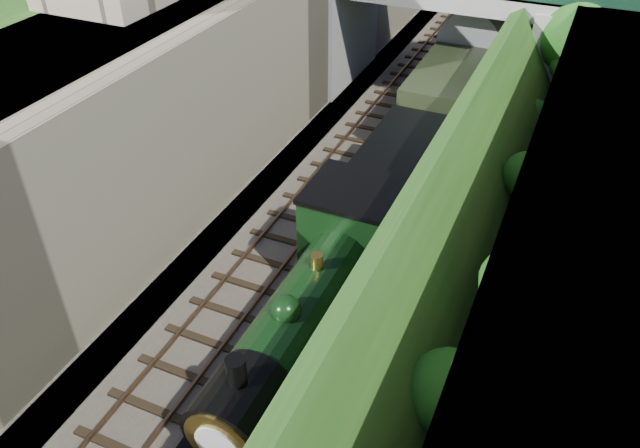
% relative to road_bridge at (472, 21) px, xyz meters
% --- Properties ---
extents(trackbed, '(10.00, 90.00, 0.20)m').
position_rel_road_bridge_xyz_m(trackbed, '(-0.94, -4.00, -3.98)').
color(trackbed, '#473F38').
rests_on(trackbed, ground).
extents(retaining_wall, '(1.00, 90.00, 7.00)m').
position_rel_road_bridge_xyz_m(retaining_wall, '(-6.44, -4.00, -0.58)').
color(retaining_wall, '#756B56').
rests_on(retaining_wall, ground).
extents(street_plateau_left, '(6.00, 90.00, 7.00)m').
position_rel_road_bridge_xyz_m(street_plateau_left, '(-9.94, -4.00, -0.58)').
color(street_plateau_left, '#262628').
rests_on(street_plateau_left, ground).
extents(embankment_slope, '(4.60, 91.52, 6.39)m').
position_rel_road_bridge_xyz_m(embankment_slope, '(4.06, -2.89, -1.32)').
color(embankment_slope, '#1E4714').
rests_on(embankment_slope, ground).
extents(track_left, '(2.50, 90.00, 0.20)m').
position_rel_road_bridge_xyz_m(track_left, '(-2.94, -4.00, -3.83)').
color(track_left, black).
rests_on(track_left, trackbed).
extents(track_right, '(2.50, 90.00, 0.20)m').
position_rel_road_bridge_xyz_m(track_right, '(0.26, -4.00, -3.83)').
color(track_right, black).
rests_on(track_right, trackbed).
extents(road_bridge, '(16.00, 6.40, 7.25)m').
position_rel_road_bridge_xyz_m(road_bridge, '(0.00, 0.00, 0.00)').
color(road_bridge, gray).
rests_on(road_bridge, ground).
extents(tree, '(3.60, 3.80, 6.60)m').
position_rel_road_bridge_xyz_m(tree, '(4.97, -1.95, 0.57)').
color(tree, black).
rests_on(tree, ground).
extents(locomotive, '(3.10, 10.22, 3.83)m').
position_rel_road_bridge_xyz_m(locomotive, '(0.26, -18.49, -2.18)').
color(locomotive, black).
rests_on(locomotive, trackbed).
extents(tender, '(2.70, 6.00, 3.05)m').
position_rel_road_bridge_xyz_m(tender, '(0.26, -11.13, -2.46)').
color(tender, black).
rests_on(tender, trackbed).
extents(coach_front, '(2.90, 18.00, 3.70)m').
position_rel_road_bridge_xyz_m(coach_front, '(0.26, 1.47, -2.03)').
color(coach_front, black).
rests_on(coach_front, trackbed).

